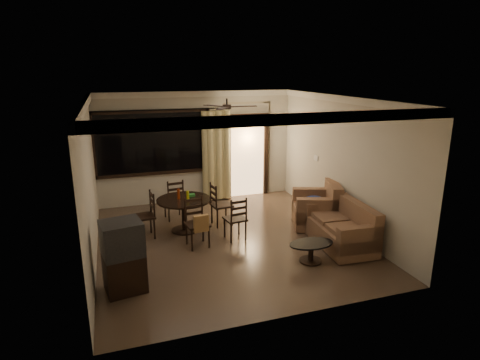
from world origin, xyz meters
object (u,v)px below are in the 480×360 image
object	(u,v)px
dining_table	(184,206)
dining_chair_east	(221,212)
dining_chair_west	(145,224)
sofa	(343,229)
dining_chair_north	(174,207)
dining_chair_south	(198,231)
armchair	(319,209)
tv_cabinet	(123,256)
side_chair	(235,226)
coffee_table	(311,249)

from	to	relation	value
dining_table	dining_chair_east	distance (m)	0.88
dining_chair_west	sofa	bearing A→B (deg)	59.96
dining_table	dining_chair_north	distance (m)	0.83
dining_chair_south	armchair	xyz separation A→B (m)	(2.73, 0.22, 0.09)
tv_cabinet	side_chair	bearing A→B (deg)	21.08
dining_chair_east	dining_chair_north	bearing A→B (deg)	46.76
dining_chair_west	dining_table	bearing A→B (deg)	90.09
sofa	dining_chair_south	bearing A→B (deg)	166.62
dining_chair_west	side_chair	distance (m)	1.84
dining_table	armchair	xyz separation A→B (m)	(2.83, -0.63, -0.17)
dining_chair_south	tv_cabinet	bearing A→B (deg)	-145.81
dining_chair_east	dining_chair_north	world-z (taller)	same
sofa	armchair	size ratio (longest dim) A/B	1.35
tv_cabinet	side_chair	distance (m)	2.58
armchair	side_chair	distance (m)	1.94
side_chair	coffee_table	bearing A→B (deg)	118.40
dining_chair_south	side_chair	bearing A→B (deg)	1.04
dining_chair_north	tv_cabinet	bearing A→B (deg)	60.23
dining_chair_west	armchair	bearing A→B (deg)	75.12
dining_table	dining_chair_north	xyz separation A→B (m)	(-0.09, 0.78, -0.28)
tv_cabinet	dining_chair_west	bearing A→B (deg)	66.48
coffee_table	side_chair	size ratio (longest dim) A/B	0.90
dining_chair_north	armchair	size ratio (longest dim) A/B	0.79
tv_cabinet	coffee_table	xyz separation A→B (m)	(3.18, -0.04, -0.33)
dining_chair_north	sofa	distance (m)	3.78
armchair	tv_cabinet	bearing A→B (deg)	-141.44
dining_chair_west	dining_chair_north	distance (m)	1.15
dining_chair_south	side_chair	world-z (taller)	dining_chair_south
dining_chair_south	coffee_table	bearing A→B (deg)	-41.82
dining_chair_north	armchair	distance (m)	3.24
dining_chair_east	coffee_table	xyz separation A→B (m)	(1.04, -2.20, -0.04)
dining_chair_east	armchair	distance (m)	2.13
dining_chair_west	dining_chair_north	bearing A→B (deg)	133.24
dining_table	dining_chair_west	xyz separation A→B (m)	(-0.83, -0.10, -0.28)
dining_chair_west	tv_cabinet	distance (m)	2.05
dining_chair_east	tv_cabinet	world-z (taller)	tv_cabinet
armchair	side_chair	size ratio (longest dim) A/B	1.34
sofa	side_chair	size ratio (longest dim) A/B	1.81
dining_chair_west	coffee_table	world-z (taller)	dining_chair_west
sofa	side_chair	bearing A→B (deg)	157.56
dining_table	dining_chair_north	bearing A→B (deg)	96.66
dining_chair_south	dining_chair_north	world-z (taller)	same
dining_chair_west	dining_chair_south	bearing A→B (deg)	44.30
dining_table	side_chair	size ratio (longest dim) A/B	1.25
dining_chair_south	sofa	world-z (taller)	dining_chair_south
side_chair	sofa	bearing A→B (deg)	146.67
tv_cabinet	side_chair	xyz separation A→B (m)	(2.20, 1.32, -0.30)
armchair	side_chair	xyz separation A→B (m)	(-1.94, -0.11, -0.12)
dining_chair_south	tv_cabinet	size ratio (longest dim) A/B	0.84
armchair	coffee_table	xyz separation A→B (m)	(-0.96, -1.48, -0.15)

